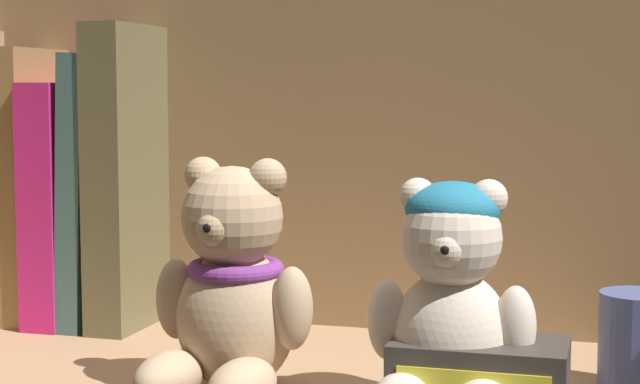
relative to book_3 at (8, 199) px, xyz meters
The scene contains 11 objects.
shelf_board 33.67cm from the book_3, 17.57° to the right, with size 81.83×25.08×2.00cm, color #A87F5B.
shelf_back_panel 30.81cm from the book_3, ahead, with size 84.23×1.20×32.00cm, color olive.
book_3 is the anchor object (origin of this frame).
book_4 3.45cm from the book_3, ahead, with size 2.81×11.45×22.73cm, color olive.
book_5 6.37cm from the book_3, ahead, with size 3.18×12.68×19.87cm, color #C92071.
book_6 9.27cm from the book_3, ahead, with size 2.07×12.35×22.18cm, color #3E6460.
book_7 12.34cm from the book_3, ahead, with size 3.34×12.69×24.52cm, color brown.
teddy_bear_larger 32.11cm from the book_3, 32.27° to the right, with size 11.05×11.32×15.03cm.
teddy_bear_smaller 44.56cm from the book_3, 22.64° to the right, with size 10.21×10.35×14.02cm.
pillar_candle 53.28cm from the book_3, 10.27° to the right, with size 5.09×5.09×6.40cm, color #4C5B99.
small_product_box 46.74cm from the book_3, 21.78° to the right, with size 10.33×6.33×4.44cm.
Camera 1 is at (20.02, -68.24, 21.16)cm, focal length 58.28 mm.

